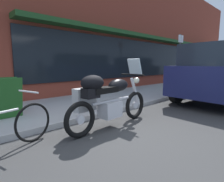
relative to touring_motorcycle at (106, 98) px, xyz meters
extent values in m
plane|color=#353535|center=(0.05, -0.61, -0.61)|extent=(80.00, 80.00, 0.00)
cube|color=brown|center=(6.83, 3.53, 2.52)|extent=(21.55, 0.35, 6.26)
cube|color=black|center=(6.83, 3.33, 0.94)|extent=(15.09, 0.06, 1.80)
cube|color=#1E471E|center=(6.83, 3.11, 2.04)|extent=(15.09, 0.60, 0.16)
cube|color=#A2A2A2|center=(9.05, 1.99, -0.55)|extent=(30.00, 2.74, 0.12)
torus|color=black|center=(0.92, 0.01, -0.28)|extent=(0.65, 0.12, 0.65)
cylinder|color=silver|center=(0.92, 0.01, -0.28)|extent=(0.16, 0.07, 0.16)
torus|color=black|center=(-0.66, -0.06, -0.28)|extent=(0.65, 0.12, 0.65)
cylinder|color=silver|center=(-0.66, -0.06, -0.28)|extent=(0.16, 0.07, 0.16)
cube|color=silver|center=(0.08, -0.03, -0.23)|extent=(0.45, 0.32, 0.32)
cylinder|color=silver|center=(0.13, -0.03, -0.06)|extent=(1.03, 0.11, 0.06)
ellipsoid|color=black|center=(0.33, -0.02, 0.24)|extent=(0.53, 0.30, 0.26)
cube|color=black|center=(-0.09, -0.04, 0.18)|extent=(0.61, 0.27, 0.11)
cube|color=black|center=(-0.42, -0.05, 0.16)|extent=(0.29, 0.23, 0.18)
cylinder|color=silver|center=(0.92, 0.01, 0.04)|extent=(0.35, 0.09, 0.67)
cylinder|color=black|center=(0.80, 0.00, 0.44)|extent=(0.06, 0.62, 0.04)
cube|color=silver|center=(0.88, 0.01, 0.62)|extent=(0.16, 0.33, 0.35)
sphere|color=#EAEACC|center=(0.96, 0.01, 0.30)|extent=(0.14, 0.14, 0.14)
cube|color=#BCBCBC|center=(-0.38, 0.19, 0.00)|extent=(0.45, 0.22, 0.44)
cube|color=black|center=(-0.38, 0.30, 0.00)|extent=(0.37, 0.03, 0.03)
ellipsoid|color=black|center=(-0.37, -0.05, 0.34)|extent=(0.49, 0.34, 0.28)
torus|color=black|center=(-1.31, 0.34, -0.28)|extent=(0.64, 0.21, 0.65)
cylinder|color=silver|center=(-1.36, 0.33, 0.24)|extent=(0.15, 0.47, 0.03)
cylinder|color=black|center=(6.44, 0.00, -0.28)|extent=(0.67, 0.26, 0.66)
cylinder|color=black|center=(3.32, 0.19, -0.28)|extent=(0.67, 0.26, 0.66)
cube|color=#1E511E|center=(-1.34, 1.59, -0.05)|extent=(0.55, 0.18, 0.87)
cube|color=#1E511E|center=(-1.34, 1.81, -0.05)|extent=(0.55, 0.18, 0.87)
cylinder|color=#59595B|center=(5.86, 1.41, 0.77)|extent=(0.07, 0.07, 2.51)
cube|color=silver|center=(5.86, 1.39, 1.83)|extent=(0.44, 0.02, 0.32)
camera|label=1|loc=(-2.38, -2.66, 0.67)|focal=29.36mm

